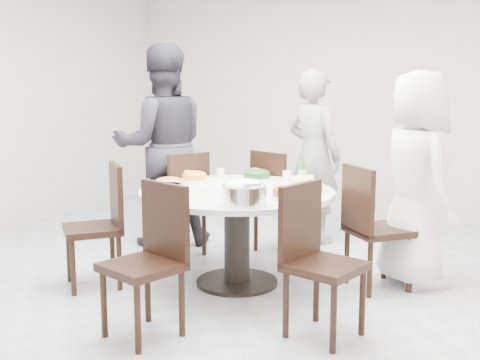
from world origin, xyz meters
The scene contains 22 objects.
floor centered at (0.00, 0.00, 0.00)m, with size 6.00×6.00×0.01m, color #B2B1B6.
wall_back centered at (0.00, 3.00, 1.40)m, with size 6.00×0.01×2.80m, color beige.
dining_table centered at (0.05, 0.04, 0.38)m, with size 1.50×1.50×0.75m, color white.
chair_ne centered at (1.04, 0.47, 0.47)m, with size 0.42×0.42×0.95m, color black.
chair_n centered at (-0.03, 1.05, 0.47)m, with size 0.42×0.42×0.95m, color black.
chair_nw centered at (-0.82, 0.50, 0.47)m, with size 0.42×0.42×0.95m, color black.
chair_sw centered at (-0.91, -0.53, 0.47)m, with size 0.42×0.42×0.95m, color black.
chair_s centered at (0.01, -1.11, 0.47)m, with size 0.42×0.42×0.95m, color black.
chair_se centered at (1.00, -0.57, 0.47)m, with size 0.42×0.42×0.95m, color black.
diner_right centered at (1.25, 0.71, 0.83)m, with size 0.81×0.53×1.66m, color silver.
diner_middle centered at (0.08, 1.56, 0.85)m, with size 0.62×0.41×1.69m, color black.
diner_left centered at (-1.16, 0.75, 0.96)m, with size 0.93×0.73×1.92m, color black.
dish_greens centered at (-0.02, 0.51, 0.79)m, with size 0.29×0.29×0.07m, color white.
dish_pale centered at (0.45, 0.38, 0.79)m, with size 0.26×0.26×0.07m, color white.
dish_orange centered at (-0.43, 0.18, 0.78)m, with size 0.26×0.26×0.07m, color white.
dish_redbrown centered at (0.54, -0.11, 0.78)m, with size 0.27×0.27×0.07m, color white.
dish_tofu centered at (-0.41, -0.20, 0.79)m, with size 0.28×0.28×0.07m, color white.
rice_bowl centered at (0.35, -0.42, 0.81)m, with size 0.30×0.30×0.13m, color silver.
soup_bowl centered at (-0.29, -0.40, 0.79)m, with size 0.26×0.26×0.08m, color white.
beverage_bottle centered at (0.38, 0.53, 0.86)m, with size 0.06×0.06×0.21m, color #2E7339.
tea_cups centered at (0.06, 0.62, 0.79)m, with size 0.07×0.07×0.08m, color white.
chopsticks centered at (0.06, 0.70, 0.76)m, with size 0.24×0.04×0.01m, color tan, non-canonical shape.
Camera 1 is at (2.22, -3.94, 1.57)m, focal length 45.00 mm.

